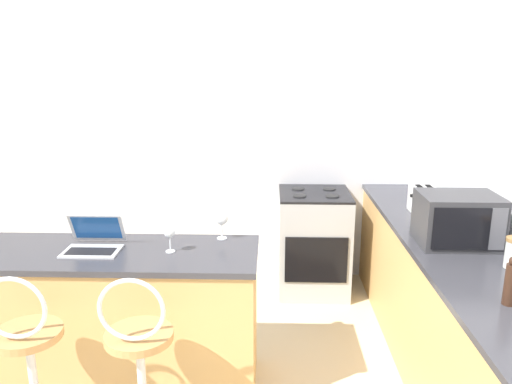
{
  "coord_description": "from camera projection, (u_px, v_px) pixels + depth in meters",
  "views": [
    {
      "loc": [
        0.47,
        -1.91,
        1.98
      ],
      "look_at": [
        0.35,
        1.84,
        0.99
      ],
      "focal_mm": 35.0,
      "sensor_mm": 36.0,
      "label": 1
    }
  ],
  "objects": [
    {
      "name": "wine_glass_short",
      "position": [
        170.0,
        233.0,
        2.91
      ],
      "size": [
        0.07,
        0.07,
        0.16
      ],
      "color": "silver",
      "rests_on": "breakfast_bar"
    },
    {
      "name": "bar_stool_far",
      "position": [
        140.0,
        372.0,
        2.49
      ],
      "size": [
        0.4,
        0.4,
        1.02
      ],
      "color": "silver",
      "rests_on": "ground_plane"
    },
    {
      "name": "microwave",
      "position": [
        458.0,
        220.0,
        3.02
      ],
      "size": [
        0.46,
        0.36,
        0.31
      ],
      "color": "#2D2D30",
      "rests_on": "counter_right"
    },
    {
      "name": "stove_range",
      "position": [
        313.0,
        242.0,
        4.37
      ],
      "size": [
        0.6,
        0.61,
        0.9
      ],
      "color": "#9EA3A8",
      "rests_on": "ground_plane"
    },
    {
      "name": "pepper_mill",
      "position": [
        511.0,
        282.0,
        2.28
      ],
      "size": [
        0.06,
        0.06,
        0.24
      ],
      "color": "#331E14",
      "rests_on": "counter_right"
    },
    {
      "name": "wall_back",
      "position": [
        220.0,
        139.0,
        4.51
      ],
      "size": [
        12.0,
        0.06,
        2.6
      ],
      "color": "silver",
      "rests_on": "ground_plane"
    },
    {
      "name": "laptop",
      "position": [
        94.0,
        241.0,
        2.97
      ],
      "size": [
        0.33,
        0.27,
        0.2
      ],
      "color": "#B7BABF",
      "rests_on": "breakfast_bar"
    },
    {
      "name": "toaster",
      "position": [
        425.0,
        201.0,
        3.65
      ],
      "size": [
        0.2,
        0.28,
        0.2
      ],
      "color": "silver",
      "rests_on": "counter_right"
    },
    {
      "name": "breakfast_bar",
      "position": [
        120.0,
        319.0,
        3.07
      ],
      "size": [
        1.7,
        0.61,
        0.89
      ],
      "color": "tan",
      "rests_on": "ground_plane"
    },
    {
      "name": "wine_glass_tall",
      "position": [
        222.0,
        220.0,
        3.13
      ],
      "size": [
        0.08,
        0.08,
        0.17
      ],
      "color": "silver",
      "rests_on": "breakfast_bar"
    },
    {
      "name": "bar_stool_near",
      "position": [
        30.0,
        370.0,
        2.5
      ],
      "size": [
        0.4,
        0.4,
        1.02
      ],
      "color": "silver",
      "rests_on": "ground_plane"
    },
    {
      "name": "counter_right",
      "position": [
        451.0,
        309.0,
        3.19
      ],
      "size": [
        0.65,
        3.07,
        0.89
      ],
      "color": "tan",
      "rests_on": "ground_plane"
    }
  ]
}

